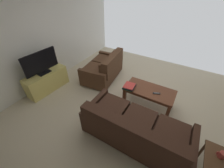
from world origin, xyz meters
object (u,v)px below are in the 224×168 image
loveseat_near (104,68)px  book_stack (129,86)px  end_table (221,165)px  tv_stand (47,81)px  flat_tv (41,62)px  sofa_main (135,129)px  coffee_table (149,92)px  tv_remote (157,93)px  coffee_mug (222,155)px

loveseat_near → book_stack: size_ratio=4.56×
end_table → book_stack: 2.01m
tv_stand → flat_tv: (-0.00, -0.00, 0.57)m
sofa_main → coffee_table: 1.06m
flat_tv → tv_remote: (-2.73, -0.75, -0.36)m
book_stack → end_table: bearing=152.8°
coffee_table → tv_remote: size_ratio=6.78×
loveseat_near → end_table: 3.25m
end_table → sofa_main: bearing=-1.5°
flat_tv → coffee_mug: bearing=176.5°
loveseat_near → book_stack: (-1.08, 0.60, 0.16)m
flat_tv → sofa_main: bearing=174.7°
end_table → tv_remote: (1.18, -1.03, -0.01)m
end_table → tv_remote: 1.57m
tv_remote → loveseat_near: bearing=-16.0°
sofa_main → end_table: size_ratio=3.14×
end_table → tv_remote: bearing=-41.2°
coffee_table → tv_stand: size_ratio=0.99×
end_table → tv_remote: end_table is taller
sofa_main → book_stack: bearing=-58.9°
tv_stand → book_stack: 2.23m
end_table → book_stack: (1.79, -0.92, 0.01)m
sofa_main → coffee_table: size_ratio=1.73×
end_table → flat_tv: bearing=-4.1°
sofa_main → book_stack: sofa_main is taller
loveseat_near → flat_tv: bearing=49.9°
coffee_table → coffee_mug: (-1.30, 1.05, 0.26)m
sofa_main → coffee_mug: (-1.20, -0.01, 0.31)m
tv_stand → sofa_main: bearing=174.7°
sofa_main → loveseat_near: size_ratio=1.37×
coffee_table → coffee_mug: size_ratio=10.93×
tv_remote → coffee_table: bearing=-19.1°
loveseat_near → tv_stand: 1.62m
loveseat_near → flat_tv: size_ratio=1.59×
coffee_table → tv_stand: bearing=17.6°
loveseat_near → flat_tv: (1.04, 1.24, 0.49)m
coffee_table → coffee_mug: 1.69m
flat_tv → tv_remote: flat_tv is taller
loveseat_near → coffee_mug: loveseat_near is taller
loveseat_near → coffee_mug: 3.20m
loveseat_near → coffee_table: 1.58m
tv_remote → tv_stand: bearing=15.4°
coffee_mug → tv_remote: size_ratio=0.62×
flat_tv → loveseat_near: bearing=-130.1°
coffee_mug → tv_remote: bearing=-41.3°
coffee_table → end_table: end_table is taller
loveseat_near → tv_remote: (-1.69, 0.49, 0.13)m
loveseat_near → tv_stand: bearing=49.9°
coffee_mug → book_stack: (1.74, -0.88, -0.15)m
sofa_main → flat_tv: size_ratio=2.17×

